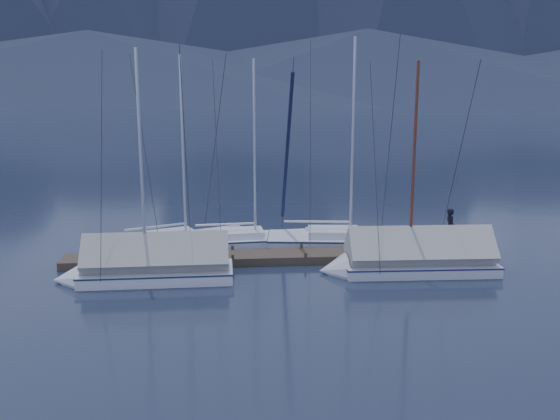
% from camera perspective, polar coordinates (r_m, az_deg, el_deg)
% --- Properties ---
extents(ground, '(1000.00, 1000.00, 0.00)m').
position_cam_1_polar(ground, '(23.29, 0.43, -6.32)').
color(ground, black).
rests_on(ground, ground).
extents(mountain_range, '(877.00, 584.00, 150.50)m').
position_cam_1_polar(mountain_range, '(395.88, -4.25, 19.30)').
color(mountain_range, '#475675').
rests_on(mountain_range, ground).
extents(dock, '(18.00, 1.50, 0.54)m').
position_cam_1_polar(dock, '(25.16, 0.00, -4.66)').
color(dock, '#382D23').
rests_on(dock, ground).
extents(mooring_posts, '(15.12, 1.52, 0.35)m').
position_cam_1_polar(mooring_posts, '(25.06, -1.14, -4.16)').
color(mooring_posts, '#382D23').
rests_on(mooring_posts, ground).
extents(sailboat_open_left, '(7.38, 4.70, 9.48)m').
position_cam_1_polar(sailboat_open_left, '(27.95, -8.05, -2.98)').
color(sailboat_open_left, silver).
rests_on(sailboat_open_left, ground).
extents(sailboat_open_mid, '(7.16, 3.01, 9.29)m').
position_cam_1_polar(sailboat_open_mid, '(27.67, -1.37, -3.01)').
color(sailboat_open_mid, silver).
rests_on(sailboat_open_mid, ground).
extents(sailboat_open_right, '(7.99, 3.43, 10.29)m').
position_cam_1_polar(sailboat_open_right, '(27.60, 7.89, -3.13)').
color(sailboat_open_right, silver).
rests_on(sailboat_open_right, ground).
extents(sailboat_covered_near, '(7.06, 3.02, 9.09)m').
position_cam_1_polar(sailboat_covered_near, '(24.09, 11.99, -4.83)').
color(sailboat_covered_near, silver).
rests_on(sailboat_covered_near, ground).
extents(sailboat_covered_far, '(6.77, 2.87, 9.46)m').
position_cam_1_polar(sailboat_covered_far, '(23.19, -13.07, -5.52)').
color(sailboat_covered_far, white).
rests_on(sailboat_covered_far, ground).
extents(person, '(0.41, 0.63, 1.72)m').
position_cam_1_polar(person, '(26.90, 16.06, -1.65)').
color(person, black).
rests_on(person, dock).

